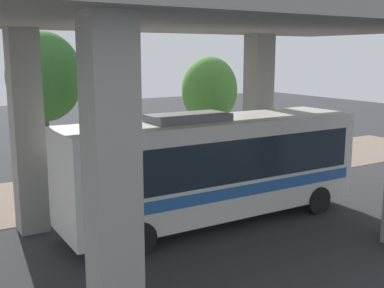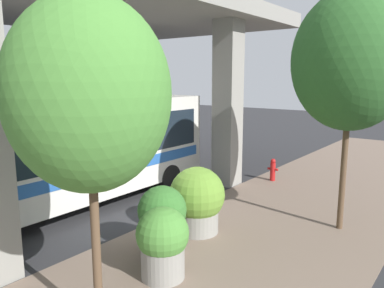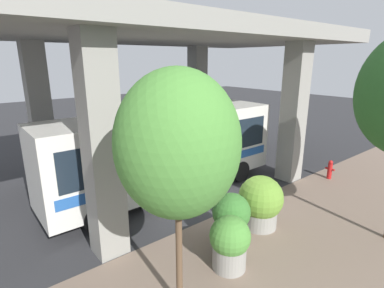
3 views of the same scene
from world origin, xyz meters
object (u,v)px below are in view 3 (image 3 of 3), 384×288
at_px(planter_back, 230,242).
at_px(street_tree_far, 178,145).
at_px(fire_hydrant, 330,170).
at_px(planter_front, 231,218).
at_px(bus, 167,147).
at_px(planter_middle, 260,202).

height_order(planter_back, street_tree_far, street_tree_far).
xyz_separation_m(planter_back, street_tree_far, (-0.24, 1.89, 3.18)).
relative_size(fire_hydrant, street_tree_far, 0.17).
bearing_deg(planter_front, bus, -8.01).
xyz_separation_m(planter_front, planter_middle, (0.06, -1.50, 0.05)).
relative_size(fire_hydrant, planter_front, 0.56).
relative_size(planter_back, street_tree_far, 0.29).
xyz_separation_m(fire_hydrant, planter_front, (-0.71, 7.62, 0.41)).
xyz_separation_m(bus, fire_hydrant, (-3.75, -7.00, -1.56)).
height_order(bus, planter_front, bus).
bearing_deg(planter_middle, street_tree_far, 104.62).
height_order(planter_middle, street_tree_far, street_tree_far).
relative_size(bus, planter_front, 6.16).
height_order(bus, planter_middle, bus).
bearing_deg(bus, planter_front, 171.99).
distance_m(bus, planter_middle, 4.63).
bearing_deg(planter_middle, fire_hydrant, -83.92).
bearing_deg(planter_front, street_tree_far, 110.76).
distance_m(bus, planter_front, 4.66).
bearing_deg(fire_hydrant, bus, 61.78).
relative_size(fire_hydrant, planter_middle, 0.51).
xyz_separation_m(bus, planter_middle, (-4.41, -0.87, -1.11)).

